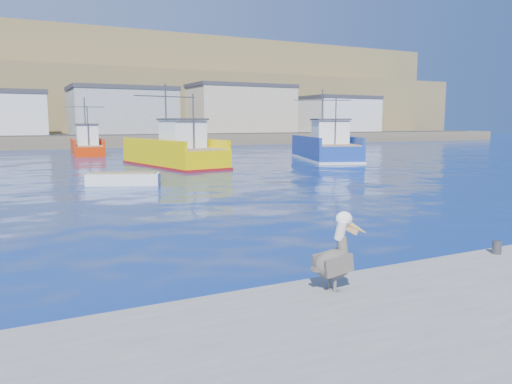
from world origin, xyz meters
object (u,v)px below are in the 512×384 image
Objects in this scene: skiff_mid at (124,180)px; pelican at (336,257)px; trawler_blue at (326,148)px; trawler_yellow_b at (175,153)px; boat_orange at (87,146)px.

skiff_mid is 2.95× the size of pelican.
trawler_yellow_b is at bearing -178.72° from trawler_blue.
trawler_blue is 24.73m from boat_orange.
trawler_yellow_b is 8.35× the size of pelican.
pelican reaches higher than skiff_mid.
boat_orange is (-18.45, 16.47, -0.04)m from trawler_blue.
trawler_yellow_b reaches higher than boat_orange.
trawler_yellow_b is 31.35m from pelican.
trawler_yellow_b is at bearing 58.36° from skiff_mid.
boat_orange is 26.80m from skiff_mid.
boat_orange is at bearing 85.63° from skiff_mid.
trawler_blue is 22.93m from skiff_mid.
pelican is at bearing -124.57° from trawler_blue.
skiff_mid is at bearing -153.44° from trawler_blue.
trawler_yellow_b is 17.28m from boat_orange.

